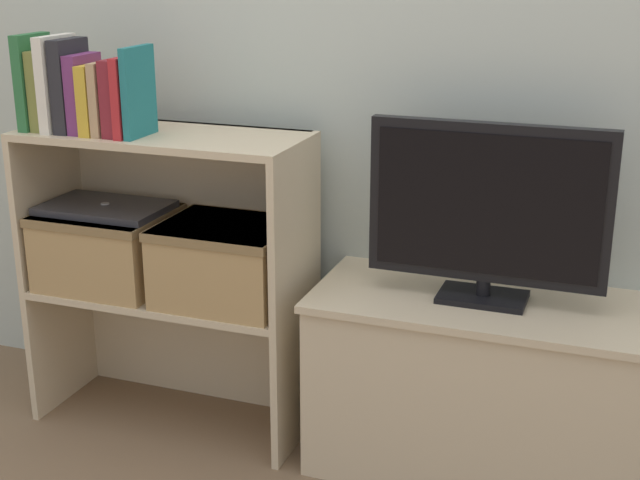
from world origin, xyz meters
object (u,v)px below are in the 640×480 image
book_tan (107,98)px  storage_basket_left (108,244)px  book_maroon (119,97)px  book_olive (46,90)px  book_crimson (130,96)px  storage_basket_right (227,259)px  tv_stand (477,386)px  tv (488,209)px  book_teal (139,92)px  book_plum (84,94)px  book_charcoal (71,86)px  book_mustard (97,99)px  book_forest (34,82)px  book_ivory (58,83)px  laptop (105,208)px

book_tan → storage_basket_left: size_ratio=0.55×
book_tan → book_maroon: book_maroon is taller
book_olive → book_crimson: bearing=0.0°
storage_basket_left → storage_basket_right: 0.38m
tv_stand → storage_basket_left: (-1.07, -0.04, 0.28)m
book_maroon → storage_basket_left: bearing=153.9°
tv_stand → tv: bearing=-90.0°
book_maroon → storage_basket_left: size_ratio=0.57×
book_olive → book_teal: 0.29m
book_maroon → book_crimson: book_crimson is taller
book_plum → book_tan: size_ratio=1.08×
book_charcoal → book_mustard: size_ratio=1.34×
storage_basket_left → book_mustard: bearing=-56.4°
book_crimson → storage_basket_right: 0.50m
tv_stand → book_charcoal: book_charcoal is taller
book_maroon → book_crimson: bearing=0.0°
tv_stand → storage_basket_right: (-0.70, -0.04, 0.28)m
book_tan → book_forest: bearing=180.0°
book_charcoal → book_tan: 0.11m
tv → book_teal: (-0.91, -0.09, 0.25)m
book_forest → storage_basket_left: bearing=17.0°
book_plum → book_teal: 0.17m
book_tan → storage_basket_right: bearing=9.1°
book_ivory → laptop: 0.37m
tv_stand → book_crimson: size_ratio=4.14×
tv_stand → laptop: (-1.07, -0.04, 0.39)m
book_mustard → book_teal: book_teal is taller
book_olive → book_crimson: book_olive is taller
book_mustard → book_maroon: 0.07m
book_mustard → book_tan: (0.03, 0.00, 0.00)m
book_forest → storage_basket_left: size_ratio=0.72×
book_forest → book_charcoal: size_ratio=1.04×
book_olive → book_maroon: bearing=0.0°
book_tan → tv: bearing=5.1°
book_crimson → tv: bearing=5.5°
book_maroon → book_teal: bearing=0.0°
storage_basket_right → laptop: size_ratio=1.01×
book_tan → laptop: book_tan is taller
tv → storage_basket_right: tv is taller
book_mustard → storage_basket_right: 0.55m
book_charcoal → book_crimson: (0.18, 0.00, -0.02)m
storage_basket_right → laptop: (-0.38, 0.00, 0.11)m
laptop → tv: bearing=2.1°
book_mustard → book_crimson: size_ratio=0.89×
tv_stand → laptop: bearing=-177.8°
tv → book_ivory: 1.19m
book_mustard → book_crimson: (0.10, 0.00, 0.01)m
book_teal → book_tan: bearing=180.0°
book_teal → storage_basket_right: size_ratio=0.66×
book_charcoal → book_tan: size_ratio=1.28×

